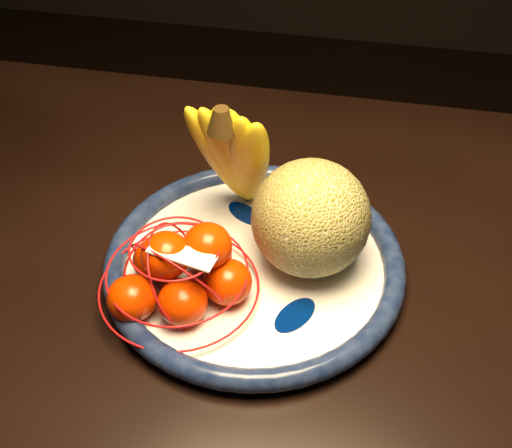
% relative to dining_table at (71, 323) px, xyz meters
% --- Properties ---
extents(dining_table, '(1.60, 0.96, 0.80)m').
position_rel_dining_table_xyz_m(dining_table, '(0.00, 0.00, 0.00)').
color(dining_table, black).
rests_on(dining_table, ground).
extents(fruit_bowl, '(0.36, 0.36, 0.03)m').
position_rel_dining_table_xyz_m(fruit_bowl, '(0.23, 0.06, 0.10)').
color(fruit_bowl, white).
rests_on(fruit_bowl, dining_table).
extents(cantaloupe, '(0.14, 0.14, 0.14)m').
position_rel_dining_table_xyz_m(cantaloupe, '(0.29, 0.08, 0.17)').
color(cantaloupe, olive).
rests_on(cantaloupe, fruit_bowl).
extents(banana_bunch, '(0.13, 0.13, 0.20)m').
position_rel_dining_table_xyz_m(banana_bunch, '(0.19, 0.14, 0.20)').
color(banana_bunch, yellow).
rests_on(banana_bunch, fruit_bowl).
extents(mandarin_bag, '(0.23, 0.23, 0.12)m').
position_rel_dining_table_xyz_m(mandarin_bag, '(0.16, -0.00, 0.13)').
color(mandarin_bag, '#F22B00').
rests_on(mandarin_bag, fruit_bowl).
extents(price_tag, '(0.07, 0.04, 0.01)m').
position_rel_dining_table_xyz_m(price_tag, '(0.17, -0.02, 0.18)').
color(price_tag, white).
rests_on(price_tag, mandarin_bag).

